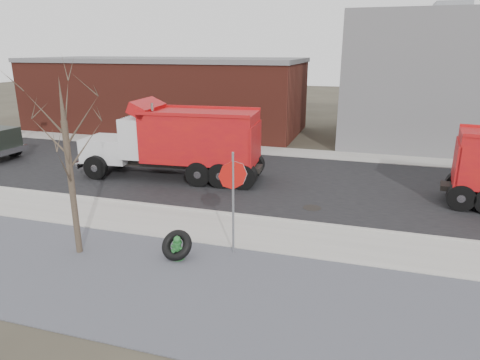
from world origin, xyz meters
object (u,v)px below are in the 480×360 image
(fire_hydrant, at_px, (177,249))
(dump_truck_red_b, at_px, (178,140))
(truck_tire, at_px, (177,245))
(stop_sign, at_px, (233,187))

(fire_hydrant, height_order, dump_truck_red_b, dump_truck_red_b)
(fire_hydrant, height_order, truck_tire, truck_tire)
(truck_tire, bearing_deg, stop_sign, 27.42)
(stop_sign, bearing_deg, truck_tire, -165.73)
(dump_truck_red_b, bearing_deg, truck_tire, 109.88)
(truck_tire, bearing_deg, dump_truck_red_b, 114.34)
(fire_hydrant, xyz_separation_m, dump_truck_red_b, (-3.44, 7.56, 1.50))
(truck_tire, relative_size, stop_sign, 0.32)
(truck_tire, bearing_deg, fire_hydrant, -54.80)
(fire_hydrant, distance_m, dump_truck_red_b, 8.44)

